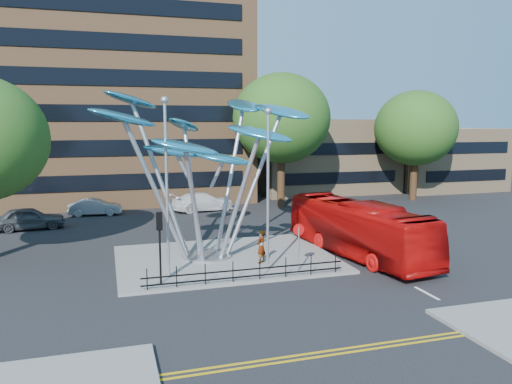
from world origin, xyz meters
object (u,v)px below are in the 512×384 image
object	(u,v)px
tree_right	(281,119)
parked_car_mid	(95,207)
tree_far	(416,128)
pedestrian	(261,247)
street_lamp_right	(268,175)
no_entry_sign_island	(299,239)
traffic_light_island	(160,232)
leaf_sculpture	(203,138)
parked_car_left	(29,218)
street_lamp_left	(166,172)
red_bus	(358,229)
parked_car_right	(203,202)

from	to	relation	value
tree_right	parked_car_mid	xyz separation A→B (m)	(-16.28, 0.48, -7.33)
tree_far	pedestrian	size ratio (longest dim) A/B	5.96
street_lamp_right	no_entry_sign_island	bearing A→B (deg)	-17.87
tree_far	parked_car_mid	distance (m)	30.95
street_lamp_right	tree_right	bearing A→B (deg)	68.46
pedestrian	parked_car_mid	xyz separation A→B (m)	(-8.86, 18.09, -0.35)
street_lamp_right	traffic_light_island	size ratio (longest dim) A/B	2.42
tree_right	parked_car_mid	bearing A→B (deg)	178.31
leaf_sculpture	pedestrian	distance (m)	6.79
tree_right	pedestrian	xyz separation A→B (m)	(-7.42, -17.61, -6.98)
street_lamp_right	parked_car_left	distance (m)	20.48
no_entry_sign_island	tree_far	bearing A→B (deg)	44.25
street_lamp_left	no_entry_sign_island	xyz separation A→B (m)	(6.50, -0.98, -3.54)
no_entry_sign_island	red_bus	bearing A→B (deg)	26.27
parked_car_left	parked_car_mid	distance (m)	6.35
leaf_sculpture	pedestrian	size ratio (longest dim) A/B	7.02
tree_right	parked_car_right	size ratio (longest dim) A/B	2.19
street_lamp_left	red_bus	world-z (taller)	street_lamp_left
tree_far	leaf_sculpture	distance (m)	28.53
pedestrian	street_lamp_left	bearing A→B (deg)	-32.75
tree_far	parked_car_left	world-z (taller)	tree_far
street_lamp_left	parked_car_left	bearing A→B (deg)	119.72
street_lamp_right	street_lamp_left	bearing A→B (deg)	174.29
street_lamp_left	parked_car_mid	distance (m)	19.90
parked_car_left	red_bus	bearing A→B (deg)	-131.67
tree_far	street_lamp_left	bearing A→B (deg)	-145.08
street_lamp_right	parked_car_mid	world-z (taller)	street_lamp_right
leaf_sculpture	parked_car_right	world-z (taller)	leaf_sculpture
no_entry_sign_island	street_lamp_left	bearing A→B (deg)	171.39
red_bus	parked_car_mid	distance (m)	23.13
no_entry_sign_island	parked_car_mid	bearing A→B (deg)	117.24
street_lamp_left	parked_car_right	distance (m)	19.71
street_lamp_left	parked_car_left	distance (m)	17.30
leaf_sculpture	parked_car_right	size ratio (longest dim) A/B	2.30
parked_car_left	street_lamp_left	bearing A→B (deg)	-157.66
tree_far	parked_car_mid	size ratio (longest dim) A/B	2.54
street_lamp_left	tree_right	bearing A→B (deg)	55.95
pedestrian	no_entry_sign_island	bearing A→B (deg)	84.36
street_lamp_left	parked_car_left	world-z (taller)	street_lamp_left
street_lamp_right	parked_car_left	world-z (taller)	street_lamp_right
tree_far	street_lamp_left	xyz separation A→B (m)	(-26.50, -18.50, -1.75)
parked_car_right	parked_car_left	bearing A→B (deg)	96.90
leaf_sculpture	parked_car_right	bearing A→B (deg)	79.54
tree_far	no_entry_sign_island	bearing A→B (deg)	-135.75
red_bus	street_lamp_right	bearing A→B (deg)	-171.52
street_lamp_right	pedestrian	world-z (taller)	street_lamp_right
street_lamp_left	street_lamp_right	distance (m)	5.03
tree_right	street_lamp_right	bearing A→B (deg)	-111.54
street_lamp_left	pedestrian	distance (m)	6.72
street_lamp_right	leaf_sculpture	bearing A→B (deg)	124.91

